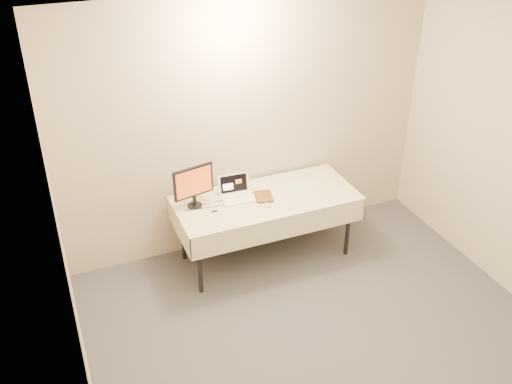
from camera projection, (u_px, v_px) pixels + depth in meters
name	position (u px, v px, depth m)	size (l,w,h in m)	color
back_wall	(249.00, 125.00, 5.84)	(4.00, 0.10, 2.70)	beige
table	(266.00, 203.00, 5.82)	(1.86, 0.81, 0.74)	black
laptop	(236.00, 192.00, 5.77)	(0.33, 0.28, 0.22)	white
monitor	(193.00, 184.00, 5.51)	(0.42, 0.17, 0.43)	black
book	(255.00, 188.00, 5.71)	(0.17, 0.02, 0.23)	#965E1B
alarm_clock	(229.00, 187.00, 5.91)	(0.12, 0.07, 0.05)	black
clicker	(268.00, 205.00, 5.64)	(0.05, 0.10, 0.02)	silver
paper_form	(299.00, 187.00, 5.97)	(0.11, 0.28, 0.00)	#ADDAAD
usb_dongle	(215.00, 211.00, 5.55)	(0.06, 0.02, 0.01)	black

